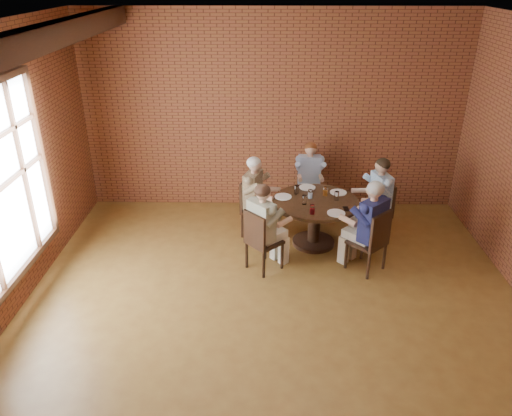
{
  "coord_description": "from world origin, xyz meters",
  "views": [
    {
      "loc": [
        -0.13,
        -4.87,
        3.93
      ],
      "look_at": [
        -0.24,
        1.0,
        1.1
      ],
      "focal_mm": 35.0,
      "sensor_mm": 36.0,
      "label": 1
    }
  ],
  "objects_px": {
    "chair_c": "(252,205)",
    "chair_e": "(373,239)",
    "smartphone": "(346,209)",
    "chair_a": "(380,208)",
    "diner_b": "(309,179)",
    "diner_a": "(376,199)",
    "diner_d": "(265,227)",
    "chair_d": "(260,239)",
    "diner_c": "(257,197)",
    "dining_table": "(315,214)",
    "diner_e": "(368,226)",
    "chair_b": "(309,185)"
  },
  "relations": [
    {
      "from": "chair_e",
      "to": "smartphone",
      "type": "distance_m",
      "value": 0.63
    },
    {
      "from": "chair_d",
      "to": "diner_e",
      "type": "distance_m",
      "value": 1.52
    },
    {
      "from": "chair_a",
      "to": "diner_b",
      "type": "relative_size",
      "value": 0.73
    },
    {
      "from": "chair_c",
      "to": "chair_e",
      "type": "relative_size",
      "value": 0.97
    },
    {
      "from": "smartphone",
      "to": "chair_e",
      "type": "bearing_deg",
      "value": -59.4
    },
    {
      "from": "diner_c",
      "to": "chair_d",
      "type": "distance_m",
      "value": 1.09
    },
    {
      "from": "smartphone",
      "to": "dining_table",
      "type": "bearing_deg",
      "value": 142.18
    },
    {
      "from": "chair_a",
      "to": "chair_c",
      "type": "relative_size",
      "value": 1.01
    },
    {
      "from": "diner_a",
      "to": "chair_b",
      "type": "distance_m",
      "value": 1.38
    },
    {
      "from": "diner_e",
      "to": "diner_a",
      "type": "bearing_deg",
      "value": -151.15
    },
    {
      "from": "chair_e",
      "to": "diner_e",
      "type": "height_order",
      "value": "diner_e"
    },
    {
      "from": "dining_table",
      "to": "chair_e",
      "type": "bearing_deg",
      "value": -46.25
    },
    {
      "from": "diner_b",
      "to": "chair_e",
      "type": "height_order",
      "value": "diner_b"
    },
    {
      "from": "chair_c",
      "to": "chair_d",
      "type": "relative_size",
      "value": 1.0
    },
    {
      "from": "chair_a",
      "to": "chair_e",
      "type": "relative_size",
      "value": 0.98
    },
    {
      "from": "diner_a",
      "to": "smartphone",
      "type": "xyz_separation_m",
      "value": [
        -0.56,
        -0.53,
        0.09
      ]
    },
    {
      "from": "chair_d",
      "to": "dining_table",
      "type": "bearing_deg",
      "value": -90.0
    },
    {
      "from": "chair_b",
      "to": "diner_b",
      "type": "height_order",
      "value": "diner_b"
    },
    {
      "from": "chair_c",
      "to": "chair_e",
      "type": "xyz_separation_m",
      "value": [
        1.72,
        -1.1,
        0.01
      ]
    },
    {
      "from": "diner_a",
      "to": "chair_d",
      "type": "height_order",
      "value": "diner_a"
    },
    {
      "from": "chair_d",
      "to": "diner_d",
      "type": "distance_m",
      "value": 0.18
    },
    {
      "from": "chair_b",
      "to": "chair_c",
      "type": "distance_m",
      "value": 1.31
    },
    {
      "from": "dining_table",
      "to": "diner_a",
      "type": "bearing_deg",
      "value": 14.09
    },
    {
      "from": "diner_a",
      "to": "diner_e",
      "type": "bearing_deg",
      "value": -31.48
    },
    {
      "from": "dining_table",
      "to": "diner_e",
      "type": "xyz_separation_m",
      "value": [
        0.68,
        -0.71,
        0.16
      ]
    },
    {
      "from": "chair_c",
      "to": "smartphone",
      "type": "bearing_deg",
      "value": -95.28
    },
    {
      "from": "smartphone",
      "to": "diner_d",
      "type": "bearing_deg",
      "value": -163.36
    },
    {
      "from": "dining_table",
      "to": "chair_e",
      "type": "xyz_separation_m",
      "value": [
        0.74,
        -0.77,
        -0.01
      ]
    },
    {
      "from": "diner_d",
      "to": "smartphone",
      "type": "relative_size",
      "value": 8.82
    },
    {
      "from": "diner_d",
      "to": "smartphone",
      "type": "distance_m",
      "value": 1.27
    },
    {
      "from": "dining_table",
      "to": "diner_e",
      "type": "height_order",
      "value": "diner_e"
    },
    {
      "from": "chair_c",
      "to": "chair_a",
      "type": "bearing_deg",
      "value": -73.21
    },
    {
      "from": "diner_a",
      "to": "diner_d",
      "type": "relative_size",
      "value": 1.01
    },
    {
      "from": "chair_a",
      "to": "chair_d",
      "type": "xyz_separation_m",
      "value": [
        -1.89,
        -1.04,
        -0.0
      ]
    },
    {
      "from": "dining_table",
      "to": "diner_e",
      "type": "relative_size",
      "value": 0.96
    },
    {
      "from": "diner_a",
      "to": "diner_c",
      "type": "bearing_deg",
      "value": -105.93
    },
    {
      "from": "diner_c",
      "to": "chair_d",
      "type": "height_order",
      "value": "diner_c"
    },
    {
      "from": "smartphone",
      "to": "chair_a",
      "type": "bearing_deg",
      "value": 37.89
    },
    {
      "from": "dining_table",
      "to": "diner_d",
      "type": "bearing_deg",
      "value": -137.16
    },
    {
      "from": "diner_c",
      "to": "diner_d",
      "type": "bearing_deg",
      "value": -154.07
    },
    {
      "from": "chair_d",
      "to": "diner_e",
      "type": "xyz_separation_m",
      "value": [
        1.51,
        0.07,
        0.18
      ]
    },
    {
      "from": "diner_e",
      "to": "diner_b",
      "type": "bearing_deg",
      "value": -113.41
    },
    {
      "from": "diner_b",
      "to": "smartphone",
      "type": "distance_m",
      "value": 1.48
    },
    {
      "from": "chair_a",
      "to": "diner_e",
      "type": "bearing_deg",
      "value": -35.51
    },
    {
      "from": "diner_a",
      "to": "diner_e",
      "type": "relative_size",
      "value": 0.97
    },
    {
      "from": "dining_table",
      "to": "chair_b",
      "type": "relative_size",
      "value": 1.45
    },
    {
      "from": "chair_d",
      "to": "chair_e",
      "type": "distance_m",
      "value": 1.57
    },
    {
      "from": "diner_b",
      "to": "diner_c",
      "type": "distance_m",
      "value": 1.22
    },
    {
      "from": "diner_e",
      "to": "smartphone",
      "type": "distance_m",
      "value": 0.49
    },
    {
      "from": "chair_b",
      "to": "smartphone",
      "type": "height_order",
      "value": "chair_b"
    }
  ]
}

